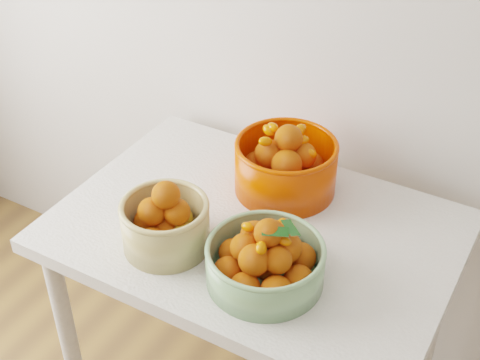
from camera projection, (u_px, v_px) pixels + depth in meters
The scene contains 4 objects.
table at pixel (254, 254), 1.75m from camera, with size 1.00×0.70×0.75m.
bowl_cream at pixel (165, 223), 1.59m from camera, with size 0.26×0.26×0.18m.
bowl_green at pixel (266, 260), 1.50m from camera, with size 0.35×0.35×0.18m.
bowl_orange at pixel (285, 165), 1.78m from camera, with size 0.28×0.28×0.20m.
Camera 1 is at (0.24, 0.45, 1.84)m, focal length 50.00 mm.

